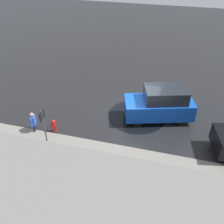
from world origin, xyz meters
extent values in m
plane|color=black|center=(0.00, 0.00, 0.00)|extent=(60.00, 60.00, 0.00)
cube|color=gray|center=(0.00, 4.20, 0.02)|extent=(24.00, 3.20, 0.04)
cube|color=blue|center=(-1.28, -0.28, 0.79)|extent=(4.23, 2.78, 0.99)
cube|color=#1E232B|center=(-1.57, -0.37, 1.67)|extent=(2.68, 2.12, 0.77)
cylinder|color=black|center=(-0.26, 0.79, 0.30)|extent=(0.64, 0.39, 0.60)
cylinder|color=black|center=(0.17, -0.58, 0.30)|extent=(0.64, 0.39, 0.60)
cylinder|color=black|center=(-2.72, 0.02, 0.30)|extent=(0.64, 0.39, 0.60)
cylinder|color=black|center=(-2.29, -1.34, 0.30)|extent=(0.64, 0.39, 0.60)
cylinder|color=black|center=(-4.85, 1.02, 0.30)|extent=(0.63, 0.33, 0.60)
cylinder|color=red|center=(4.11, 2.42, 0.31)|extent=(0.22, 0.22, 0.62)
sphere|color=red|center=(4.11, 2.42, 0.67)|extent=(0.26, 0.26, 0.26)
cylinder|color=red|center=(3.95, 2.42, 0.38)|extent=(0.10, 0.09, 0.09)
cylinder|color=red|center=(4.27, 2.42, 0.38)|extent=(0.10, 0.09, 0.09)
cylinder|color=#2D2D2D|center=(4.11, 2.42, 0.03)|extent=(0.31, 0.31, 0.06)
cube|color=blue|center=(5.21, 2.65, 0.73)|extent=(0.31, 0.40, 0.55)
sphere|color=tan|center=(5.21, 2.65, 1.11)|extent=(0.22, 0.22, 0.22)
cylinder|color=#1E1E2D|center=(5.22, 2.56, 0.23)|extent=(0.13, 0.13, 0.45)
cylinder|color=#1E1E2D|center=(5.19, 2.73, 0.23)|extent=(0.13, 0.13, 0.45)
cylinder|color=blue|center=(5.25, 2.41, 0.73)|extent=(0.09, 0.09, 0.50)
cylinder|color=blue|center=(5.16, 2.88, 0.73)|extent=(0.09, 0.09, 0.50)
cylinder|color=#B7BABF|center=(-2.53, 5.14, 0.53)|extent=(0.04, 0.04, 1.05)
cylinder|color=#B7BABF|center=(-0.47, 5.14, 0.53)|extent=(0.04, 0.04, 1.05)
cylinder|color=#B7BABF|center=(1.60, 5.14, 0.53)|extent=(0.04, 0.04, 1.05)
cylinder|color=#B7BABF|center=(3.66, 5.14, 0.53)|extent=(0.04, 0.04, 1.05)
cylinder|color=#B7BABF|center=(-0.47, 5.14, 1.00)|extent=(8.25, 0.04, 0.04)
cylinder|color=#B7BABF|center=(-0.47, 5.14, 0.58)|extent=(8.25, 0.04, 0.04)
cylinder|color=#4C4C51|center=(3.78, 3.81, 1.20)|extent=(0.07, 0.07, 2.40)
cube|color=black|center=(3.78, 3.81, 2.15)|extent=(0.04, 0.44, 0.44)
cylinder|color=black|center=(-0.06, -0.23, 0.00)|extent=(3.51, 3.51, 0.01)
camera|label=1|loc=(-1.77, 11.95, 9.01)|focal=40.00mm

